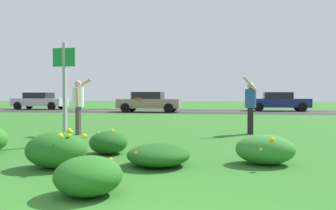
{
  "coord_description": "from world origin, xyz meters",
  "views": [
    {
      "loc": [
        1.21,
        -2.27,
        1.19
      ],
      "look_at": [
        -0.62,
        8.36,
        0.9
      ],
      "focal_mm": 37.73,
      "sensor_mm": 36.0,
      "label": 1
    }
  ],
  "objects_px": {
    "sign_post_near_path": "(65,83)",
    "car_navy_center_right": "(279,101)",
    "frisbee_red": "(138,99)",
    "car_silver_leftmost": "(40,101)",
    "person_thrower_white_shirt": "(78,102)",
    "car_tan_center_left": "(149,102)",
    "person_catcher_blue_shirt": "(250,103)"
  },
  "relations": [
    {
      "from": "sign_post_near_path",
      "to": "frisbee_red",
      "type": "relative_size",
      "value": 10.28
    },
    {
      "from": "sign_post_near_path",
      "to": "car_navy_center_right",
      "type": "bearing_deg",
      "value": 69.3
    },
    {
      "from": "car_silver_leftmost",
      "to": "person_thrower_white_shirt",
      "type": "bearing_deg",
      "value": -57.23
    },
    {
      "from": "car_tan_center_left",
      "to": "frisbee_red",
      "type": "bearing_deg",
      "value": -78.43
    },
    {
      "from": "sign_post_near_path",
      "to": "car_tan_center_left",
      "type": "relative_size",
      "value": 0.55
    },
    {
      "from": "car_silver_leftmost",
      "to": "car_navy_center_right",
      "type": "bearing_deg",
      "value": 0.0
    },
    {
      "from": "person_catcher_blue_shirt",
      "to": "frisbee_red",
      "type": "bearing_deg",
      "value": -167.15
    },
    {
      "from": "person_catcher_blue_shirt",
      "to": "car_silver_leftmost",
      "type": "bearing_deg",
      "value": 134.62
    },
    {
      "from": "sign_post_near_path",
      "to": "car_navy_center_right",
      "type": "height_order",
      "value": "sign_post_near_path"
    },
    {
      "from": "person_thrower_white_shirt",
      "to": "car_silver_leftmost",
      "type": "xyz_separation_m",
      "value": [
        -11.61,
        18.04,
        -0.26
      ]
    },
    {
      "from": "person_thrower_white_shirt",
      "to": "car_tan_center_left",
      "type": "height_order",
      "value": "person_thrower_white_shirt"
    },
    {
      "from": "sign_post_near_path",
      "to": "car_navy_center_right",
      "type": "relative_size",
      "value": 0.55
    },
    {
      "from": "frisbee_red",
      "to": "car_tan_center_left",
      "type": "relative_size",
      "value": 0.05
    },
    {
      "from": "frisbee_red",
      "to": "car_tan_center_left",
      "type": "bearing_deg",
      "value": 101.57
    },
    {
      "from": "person_thrower_white_shirt",
      "to": "car_tan_center_left",
      "type": "xyz_separation_m",
      "value": [
        -1.14,
        14.69,
        -0.26
      ]
    },
    {
      "from": "sign_post_near_path",
      "to": "person_thrower_white_shirt",
      "type": "bearing_deg",
      "value": 106.26
    },
    {
      "from": "frisbee_red",
      "to": "car_silver_leftmost",
      "type": "height_order",
      "value": "car_silver_leftmost"
    },
    {
      "from": "person_thrower_white_shirt",
      "to": "car_navy_center_right",
      "type": "xyz_separation_m",
      "value": [
        8.31,
        18.04,
        -0.26
      ]
    },
    {
      "from": "person_catcher_blue_shirt",
      "to": "car_navy_center_right",
      "type": "bearing_deg",
      "value": 79.6
    },
    {
      "from": "person_thrower_white_shirt",
      "to": "car_tan_center_left",
      "type": "relative_size",
      "value": 0.38
    },
    {
      "from": "car_silver_leftmost",
      "to": "car_tan_center_left",
      "type": "xyz_separation_m",
      "value": [
        10.48,
        -3.35,
        0.0
      ]
    },
    {
      "from": "sign_post_near_path",
      "to": "frisbee_red",
      "type": "xyz_separation_m",
      "value": [
        1.17,
        2.48,
        -0.4
      ]
    },
    {
      "from": "frisbee_red",
      "to": "sign_post_near_path",
      "type": "bearing_deg",
      "value": -115.31
    },
    {
      "from": "car_silver_leftmost",
      "to": "car_tan_center_left",
      "type": "bearing_deg",
      "value": -17.72
    },
    {
      "from": "frisbee_red",
      "to": "car_navy_center_right",
      "type": "distance_m",
      "value": 18.94
    },
    {
      "from": "person_catcher_blue_shirt",
      "to": "car_silver_leftmost",
      "type": "height_order",
      "value": "person_catcher_blue_shirt"
    },
    {
      "from": "sign_post_near_path",
      "to": "car_silver_leftmost",
      "type": "relative_size",
      "value": 0.55
    },
    {
      "from": "frisbee_red",
      "to": "car_silver_leftmost",
      "type": "relative_size",
      "value": 0.05
    },
    {
      "from": "person_catcher_blue_shirt",
      "to": "car_navy_center_right",
      "type": "xyz_separation_m",
      "value": [
        3.12,
        17.02,
        -0.22
      ]
    },
    {
      "from": "person_thrower_white_shirt",
      "to": "car_navy_center_right",
      "type": "distance_m",
      "value": 19.86
    },
    {
      "from": "frisbee_red",
      "to": "car_navy_center_right",
      "type": "xyz_separation_m",
      "value": [
        6.49,
        17.79,
        -0.35
      ]
    },
    {
      "from": "sign_post_near_path",
      "to": "car_tan_center_left",
      "type": "xyz_separation_m",
      "value": [
        -1.79,
        16.92,
        -0.75
      ]
    }
  ]
}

